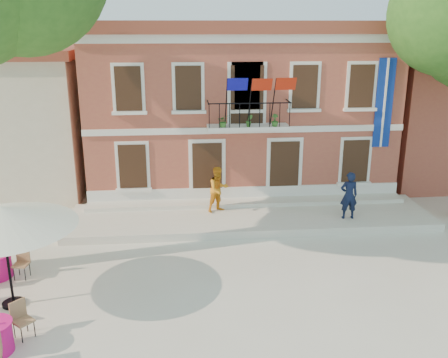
% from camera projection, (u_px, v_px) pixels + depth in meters
% --- Properties ---
extents(ground, '(90.00, 90.00, 0.00)m').
position_uv_depth(ground, '(206.00, 278.00, 15.15)').
color(ground, beige).
rests_on(ground, ground).
extents(main_building, '(13.50, 9.59, 7.50)m').
position_uv_depth(main_building, '(236.00, 103.00, 23.69)').
color(main_building, '#A6543C').
rests_on(main_building, ground).
extents(terrace, '(14.00, 3.40, 0.30)m').
position_uv_depth(terrace, '(251.00, 217.00, 19.46)').
color(terrace, silver).
rests_on(terrace, ground).
extents(patio_umbrella, '(3.85, 3.85, 2.86)m').
position_uv_depth(patio_umbrella, '(2.00, 217.00, 12.94)').
color(patio_umbrella, black).
rests_on(patio_umbrella, ground).
extents(pedestrian_navy, '(0.68, 0.46, 1.82)m').
position_uv_depth(pedestrian_navy, '(349.00, 195.00, 18.74)').
color(pedestrian_navy, black).
rests_on(pedestrian_navy, terrace).
extents(pedestrian_orange, '(1.10, 1.02, 1.81)m').
position_uv_depth(pedestrian_orange, '(218.00, 189.00, 19.44)').
color(pedestrian_orange, orange).
rests_on(pedestrian_orange, terrace).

